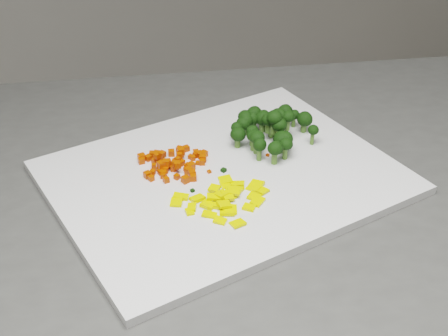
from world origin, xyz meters
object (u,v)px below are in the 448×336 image
cutting_board (224,177)px  pepper_pile (221,195)px  broccoli_pile (273,125)px  carrot_pile (173,157)px

cutting_board → pepper_pile: pepper_pile is taller
cutting_board → broccoli_pile: bearing=17.8°
carrot_pile → broccoli_pile: size_ratio=0.83×
cutting_board → pepper_pile: bearing=-125.6°
pepper_pile → cutting_board: bearing=54.4°
carrot_pile → broccoli_pile: bearing=-7.9°
carrot_pile → cutting_board: bearing=-48.3°
cutting_board → carrot_pile: size_ratio=4.50×
carrot_pile → broccoli_pile: 0.17m
cutting_board → carrot_pile: 0.08m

